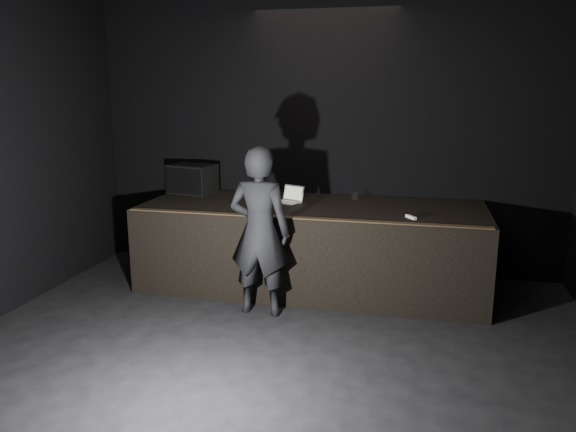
# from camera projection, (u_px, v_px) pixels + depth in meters

# --- Properties ---
(ground) EXTENTS (7.00, 7.00, 0.00)m
(ground) POSITION_uv_depth(u_px,v_px,m) (243.00, 405.00, 4.25)
(ground) COLOR black
(ground) RESTS_ON ground
(room_walls) EXTENTS (6.10, 7.10, 3.52)m
(room_walls) POSITION_uv_depth(u_px,v_px,m) (238.00, 137.00, 3.80)
(room_walls) COLOR black
(room_walls) RESTS_ON ground
(stage_riser) EXTENTS (4.00, 1.50, 1.00)m
(stage_riser) POSITION_uv_depth(u_px,v_px,m) (312.00, 246.00, 6.73)
(stage_riser) COLOR black
(stage_riser) RESTS_ON ground
(riser_lip) EXTENTS (3.92, 0.10, 0.01)m
(riser_lip) POSITION_uv_depth(u_px,v_px,m) (300.00, 218.00, 5.94)
(riser_lip) COLOR brown
(riser_lip) RESTS_ON stage_riser
(stage_monitor) EXTENTS (0.64, 0.52, 0.38)m
(stage_monitor) POSITION_uv_depth(u_px,v_px,m) (192.00, 179.00, 7.31)
(stage_monitor) COLOR black
(stage_monitor) RESTS_ON stage_riser
(cable) EXTENTS (0.84, 0.11, 0.02)m
(cable) POSITION_uv_depth(u_px,v_px,m) (273.00, 194.00, 7.28)
(cable) COLOR black
(cable) RESTS_ON stage_riser
(laptop) EXTENTS (0.37, 0.35, 0.20)m
(laptop) POSITION_uv_depth(u_px,v_px,m) (290.00, 198.00, 6.76)
(laptop) COLOR white
(laptop) RESTS_ON stage_riser
(beer_can) EXTENTS (0.07, 0.07, 0.16)m
(beer_can) POSITION_uv_depth(u_px,v_px,m) (277.00, 197.00, 6.65)
(beer_can) COLOR silver
(beer_can) RESTS_ON stage_riser
(plastic_cup) EXTENTS (0.08, 0.08, 0.10)m
(plastic_cup) POSITION_uv_depth(u_px,v_px,m) (355.00, 197.00, 6.83)
(plastic_cup) COLOR white
(plastic_cup) RESTS_ON stage_riser
(wii_remote) EXTENTS (0.12, 0.15, 0.03)m
(wii_remote) POSITION_uv_depth(u_px,v_px,m) (411.00, 217.00, 5.93)
(wii_remote) COLOR white
(wii_remote) RESTS_ON stage_riser
(person) EXTENTS (0.66, 0.45, 1.78)m
(person) POSITION_uv_depth(u_px,v_px,m) (260.00, 232.00, 5.82)
(person) COLOR black
(person) RESTS_ON ground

